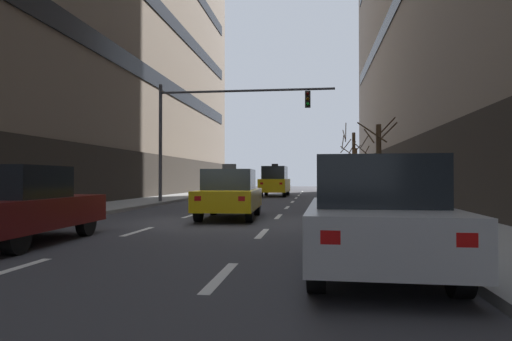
{
  "coord_description": "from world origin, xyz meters",
  "views": [
    {
      "loc": [
        2.94,
        -14.28,
        1.39
      ],
      "look_at": [
        -0.56,
        12.38,
        1.82
      ],
      "focal_mm": 31.89,
      "sensor_mm": 36.0,
      "label": 1
    }
  ],
  "objects_px": {
    "street_tree_2": "(356,168)",
    "pedestrian_1": "(361,184)",
    "traffic_signal_0": "(213,119)",
    "taxi_driving_2": "(230,194)",
    "street_tree_0": "(353,160)",
    "taxi_driving_3": "(275,181)",
    "pedestrian_0": "(402,184)",
    "taxi_driving_1": "(232,185)",
    "car_parked_0": "(374,216)",
    "car_driving_0": "(19,205)",
    "street_tree_1": "(379,160)"
  },
  "relations": [
    {
      "from": "taxi_driving_2",
      "to": "street_tree_2",
      "type": "height_order",
      "value": "street_tree_2"
    },
    {
      "from": "traffic_signal_0",
      "to": "street_tree_2",
      "type": "distance_m",
      "value": 16.43
    },
    {
      "from": "taxi_driving_1",
      "to": "street_tree_2",
      "type": "bearing_deg",
      "value": 18.37
    },
    {
      "from": "taxi_driving_1",
      "to": "pedestrian_1",
      "type": "height_order",
      "value": "taxi_driving_1"
    },
    {
      "from": "pedestrian_1",
      "to": "street_tree_1",
      "type": "bearing_deg",
      "value": -72.24
    },
    {
      "from": "car_driving_0",
      "to": "taxi_driving_2",
      "type": "distance_m",
      "value": 7.31
    },
    {
      "from": "taxi_driving_2",
      "to": "pedestrian_1",
      "type": "bearing_deg",
      "value": 62.64
    },
    {
      "from": "street_tree_1",
      "to": "pedestrian_0",
      "type": "distance_m",
      "value": 6.46
    },
    {
      "from": "car_driving_0",
      "to": "pedestrian_0",
      "type": "height_order",
      "value": "pedestrian_0"
    },
    {
      "from": "street_tree_2",
      "to": "pedestrian_1",
      "type": "relative_size",
      "value": 2.68
    },
    {
      "from": "street_tree_1",
      "to": "street_tree_0",
      "type": "bearing_deg",
      "value": 90.17
    },
    {
      "from": "traffic_signal_0",
      "to": "car_driving_0",
      "type": "bearing_deg",
      "value": -93.42
    },
    {
      "from": "street_tree_0",
      "to": "street_tree_1",
      "type": "distance_m",
      "value": 15.15
    },
    {
      "from": "traffic_signal_0",
      "to": "street_tree_1",
      "type": "xyz_separation_m",
      "value": [
        8.51,
        0.36,
        -2.22
      ]
    },
    {
      "from": "taxi_driving_1",
      "to": "pedestrian_1",
      "type": "bearing_deg",
      "value": -42.81
    },
    {
      "from": "taxi_driving_3",
      "to": "street_tree_0",
      "type": "bearing_deg",
      "value": 37.33
    },
    {
      "from": "taxi_driving_1",
      "to": "street_tree_0",
      "type": "bearing_deg",
      "value": 27.0
    },
    {
      "from": "taxi_driving_3",
      "to": "traffic_signal_0",
      "type": "bearing_deg",
      "value": -101.99
    },
    {
      "from": "taxi_driving_1",
      "to": "street_tree_0",
      "type": "xyz_separation_m",
      "value": [
        9.46,
        4.82,
        2.06
      ]
    },
    {
      "from": "pedestrian_0",
      "to": "taxi_driving_3",
      "type": "bearing_deg",
      "value": 110.26
    },
    {
      "from": "car_driving_0",
      "to": "pedestrian_0",
      "type": "bearing_deg",
      "value": 42.16
    },
    {
      "from": "taxi_driving_1",
      "to": "traffic_signal_0",
      "type": "bearing_deg",
      "value": -84.7
    },
    {
      "from": "taxi_driving_3",
      "to": "pedestrian_0",
      "type": "relative_size",
      "value": 2.72
    },
    {
      "from": "street_tree_0",
      "to": "pedestrian_1",
      "type": "height_order",
      "value": "street_tree_0"
    },
    {
      "from": "taxi_driving_1",
      "to": "car_parked_0",
      "type": "bearing_deg",
      "value": -75.15
    },
    {
      "from": "street_tree_2",
      "to": "taxi_driving_2",
      "type": "bearing_deg",
      "value": -105.7
    },
    {
      "from": "car_parked_0",
      "to": "pedestrian_1",
      "type": "xyz_separation_m",
      "value": [
        1.63,
        18.92,
        0.21
      ]
    },
    {
      "from": "taxi_driving_2",
      "to": "traffic_signal_0",
      "type": "xyz_separation_m",
      "value": [
        -2.41,
        7.94,
        3.68
      ]
    },
    {
      "from": "taxi_driving_1",
      "to": "street_tree_0",
      "type": "distance_m",
      "value": 10.81
    },
    {
      "from": "car_driving_0",
      "to": "taxi_driving_1",
      "type": "distance_m",
      "value": 25.16
    },
    {
      "from": "traffic_signal_0",
      "to": "pedestrian_0",
      "type": "distance_m",
      "value": 10.93
    },
    {
      "from": "pedestrian_0",
      "to": "pedestrian_1",
      "type": "height_order",
      "value": "pedestrian_0"
    },
    {
      "from": "pedestrian_1",
      "to": "car_driving_0",
      "type": "bearing_deg",
      "value": -117.07
    },
    {
      "from": "taxi_driving_3",
      "to": "street_tree_2",
      "type": "xyz_separation_m",
      "value": [
        6.24,
        3.05,
        1.03
      ]
    },
    {
      "from": "taxi_driving_2",
      "to": "street_tree_1",
      "type": "xyz_separation_m",
      "value": [
        6.11,
        8.3,
        1.45
      ]
    },
    {
      "from": "car_driving_0",
      "to": "street_tree_2",
      "type": "xyz_separation_m",
      "value": [
        9.4,
        28.32,
        1.34
      ]
    },
    {
      "from": "street_tree_2",
      "to": "taxi_driving_1",
      "type": "bearing_deg",
      "value": -161.63
    },
    {
      "from": "car_driving_0",
      "to": "traffic_signal_0",
      "type": "xyz_separation_m",
      "value": [
        0.87,
        14.48,
        3.7
      ]
    },
    {
      "from": "taxi_driving_3",
      "to": "traffic_signal_0",
      "type": "xyz_separation_m",
      "value": [
        -2.29,
        -10.79,
        3.38
      ]
    },
    {
      "from": "car_driving_0",
      "to": "street_tree_0",
      "type": "height_order",
      "value": "street_tree_0"
    },
    {
      "from": "taxi_driving_3",
      "to": "pedestrian_1",
      "type": "relative_size",
      "value": 2.98
    },
    {
      "from": "car_driving_0",
      "to": "car_parked_0",
      "type": "xyz_separation_m",
      "value": [
        7.06,
        -1.93,
        0.02
      ]
    },
    {
      "from": "taxi_driving_3",
      "to": "taxi_driving_2",
      "type": "bearing_deg",
      "value": -89.65
    },
    {
      "from": "taxi_driving_2",
      "to": "street_tree_0",
      "type": "height_order",
      "value": "street_tree_0"
    },
    {
      "from": "car_parked_0",
      "to": "street_tree_2",
      "type": "xyz_separation_m",
      "value": [
        2.34,
        30.25,
        1.32
      ]
    },
    {
      "from": "car_parked_0",
      "to": "pedestrian_0",
      "type": "relative_size",
      "value": 2.64
    },
    {
      "from": "taxi_driving_2",
      "to": "pedestrian_1",
      "type": "xyz_separation_m",
      "value": [
        5.41,
        10.46,
        0.22
      ]
    },
    {
      "from": "pedestrian_0",
      "to": "taxi_driving_2",
      "type": "bearing_deg",
      "value": -162.33
    },
    {
      "from": "taxi_driving_2",
      "to": "car_driving_0",
      "type": "bearing_deg",
      "value": -116.6
    },
    {
      "from": "taxi_driving_2",
      "to": "street_tree_2",
      "type": "xyz_separation_m",
      "value": [
        6.12,
        21.78,
        1.32
      ]
    }
  ]
}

